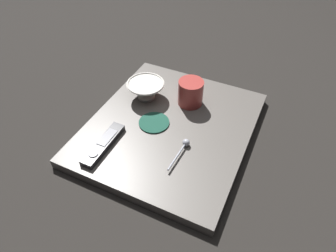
{
  "coord_description": "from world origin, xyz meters",
  "views": [
    {
      "loc": [
        0.32,
        -0.68,
        0.76
      ],
      "look_at": [
        0.01,
        -0.03,
        0.05
      ],
      "focal_mm": 32.37,
      "sensor_mm": 36.0,
      "label": 1
    }
  ],
  "objects": [
    {
      "name": "ground_plane",
      "position": [
        0.0,
        0.0,
        0.0
      ],
      "size": [
        6.0,
        6.0,
        0.0
      ],
      "primitive_type": "plane",
      "color": "black"
    },
    {
      "name": "teaspoon",
      "position": [
        0.09,
        -0.08,
        0.05
      ],
      "size": [
        0.02,
        0.14,
        0.02
      ],
      "color": "#A3A5B2",
      "rests_on": "table"
    },
    {
      "name": "cereal_bowl",
      "position": [
        -0.15,
        0.1,
        0.07
      ],
      "size": [
        0.14,
        0.14,
        0.07
      ],
      "color": "beige",
      "rests_on": "table"
    },
    {
      "name": "coffee_mug",
      "position": [
        0.02,
        0.14,
        0.08
      ],
      "size": [
        0.09,
        0.09,
        0.09
      ],
      "color": "#A53833",
      "rests_on": "table"
    },
    {
      "name": "tv_remote_near",
      "position": [
        -0.15,
        -0.18,
        0.04
      ],
      "size": [
        0.04,
        0.19,
        0.02
      ],
      "color": "black",
      "rests_on": "table"
    },
    {
      "name": "table",
      "position": [
        0.0,
        0.0,
        0.02
      ],
      "size": [
        0.53,
        0.61,
        0.03
      ],
      "color": "#5B5651",
      "rests_on": "ground"
    },
    {
      "name": "drink_coaster",
      "position": [
        -0.05,
        -0.02,
        0.04
      ],
      "size": [
        0.11,
        0.11,
        0.01
      ],
      "color": "#194738",
      "rests_on": "table"
    }
  ]
}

